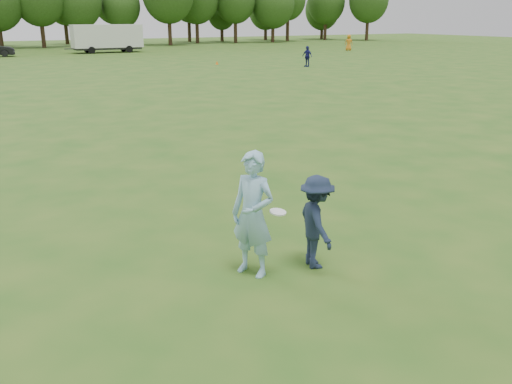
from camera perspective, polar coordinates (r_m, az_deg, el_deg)
ground at (r=8.64m, az=-1.16°, el=-10.37°), size 200.00×200.00×0.00m
thrower at (r=8.78m, az=-0.34°, el=-2.38°), size 0.80×0.91×2.09m
defender at (r=9.18m, az=6.38°, el=-3.15°), size 0.83×1.16×1.62m
player_far_b at (r=47.76m, az=5.40°, el=14.03°), size 0.69×1.09×1.72m
player_far_c at (r=71.19m, az=9.74°, el=15.24°), size 1.14×1.10×1.97m
field_cone at (r=49.96m, az=-4.13°, el=13.42°), size 0.28×0.28×0.30m
disc_in_play at (r=8.68m, az=2.32°, el=-2.12°), size 0.28×0.28×0.08m
cargo_trailer at (r=68.71m, az=-15.41°, el=15.44°), size 9.00×2.75×3.20m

